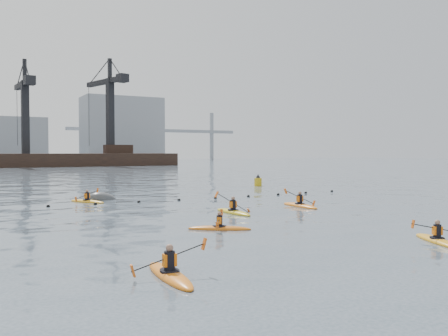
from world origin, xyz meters
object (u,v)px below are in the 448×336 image
(kayaker_5, at_px, (87,201))
(kayaker_1, at_px, (437,240))
(kayaker_3, at_px, (233,211))
(mooring_buoy, at_px, (103,200))
(nav_buoy, at_px, (258,182))
(kayaker_0, at_px, (170,273))
(kayaker_4, at_px, (300,205))
(kayaker_2, at_px, (219,228))

(kayaker_5, bearing_deg, kayaker_1, -98.73)
(kayaker_3, bearing_deg, mooring_buoy, 110.05)
(mooring_buoy, xyz_separation_m, nav_buoy, (17.70, 6.11, 0.43))
(kayaker_3, relative_size, nav_buoy, 2.48)
(kayaker_0, xyz_separation_m, kayaker_4, (14.01, 12.01, 0.01))
(kayaker_0, distance_m, kayaker_1, 11.25)
(kayaker_4, xyz_separation_m, kayaker_5, (-11.54, 9.32, -0.01))
(kayaker_1, distance_m, nav_buoy, 30.85)
(kayaker_0, height_order, mooring_buoy, kayaker_0)
(kayaker_1, height_order, kayaker_5, kayaker_5)
(kayaker_4, bearing_deg, kayaker_5, -37.37)
(kayaker_1, bearing_deg, kayaker_3, 126.59)
(kayaker_3, distance_m, mooring_buoy, 12.32)
(kayaker_3, height_order, nav_buoy, kayaker_3)
(mooring_buoy, height_order, nav_buoy, nav_buoy)
(kayaker_0, bearing_deg, kayaker_4, 43.90)
(kayaker_1, distance_m, kayaker_2, 9.15)
(nav_buoy, bearing_deg, kayaker_2, -126.58)
(kayaker_1, xyz_separation_m, kayaker_2, (-6.11, 6.82, -0.01))
(kayaker_5, height_order, nav_buoy, nav_buoy)
(mooring_buoy, bearing_deg, kayaker_2, -85.74)
(kayaker_3, height_order, mooring_buoy, kayaker_3)
(kayaker_2, height_order, kayaker_5, kayaker_5)
(nav_buoy, bearing_deg, kayaker_0, -126.93)
(kayaker_3, xyz_separation_m, nav_buoy, (13.06, 17.52, 0.32))
(kayaker_0, height_order, nav_buoy, nav_buoy)
(kayaker_0, relative_size, kayaker_1, 1.07)
(kayaker_4, relative_size, kayaker_5, 1.16)
(kayaker_1, relative_size, nav_buoy, 2.23)
(kayaker_1, xyz_separation_m, mooring_buoy, (-7.31, 22.94, -0.10))
(kayaker_3, bearing_deg, kayaker_2, -128.11)
(kayaker_1, xyz_separation_m, kayaker_4, (2.77, 12.28, 0.01))
(kayaker_2, bearing_deg, kayaker_1, -103.89)
(kayaker_0, xyz_separation_m, kayaker_3, (8.57, 11.26, 0.00))
(kayaker_1, distance_m, kayaker_5, 23.31)
(kayaker_0, bearing_deg, kayaker_5, 86.68)
(kayaker_5, height_order, mooring_buoy, kayaker_5)
(kayaker_2, distance_m, nav_buoy, 27.69)
(kayaker_1, relative_size, kayaker_3, 0.90)
(kayaker_3, relative_size, mooring_buoy, 1.62)
(kayaker_3, bearing_deg, nav_buoy, 51.25)
(kayaker_2, height_order, mooring_buoy, kayaker_2)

